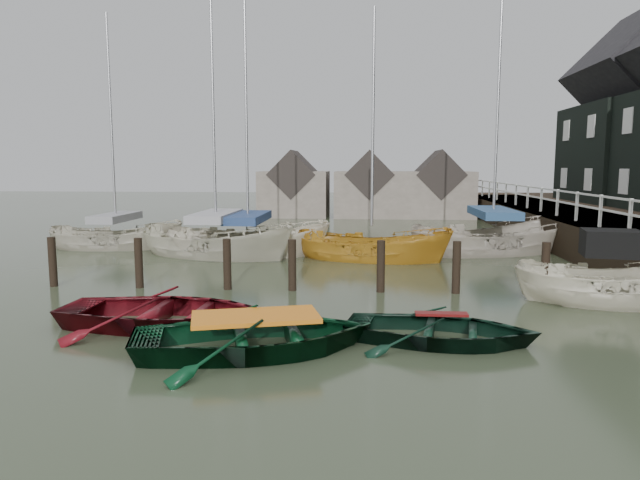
# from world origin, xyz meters

# --- Properties ---
(ground) EXTENTS (120.00, 120.00, 0.00)m
(ground) POSITION_xyz_m (0.00, 0.00, 0.00)
(ground) COLOR #2F3723
(ground) RESTS_ON ground
(pier) EXTENTS (3.04, 32.00, 2.70)m
(pier) POSITION_xyz_m (9.48, 10.00, 0.71)
(pier) COLOR black
(pier) RESTS_ON ground
(mooring_pilings) EXTENTS (13.72, 0.22, 1.80)m
(mooring_pilings) POSITION_xyz_m (-1.11, 3.00, 0.50)
(mooring_pilings) COLOR black
(mooring_pilings) RESTS_ON ground
(far_sheds) EXTENTS (14.00, 4.08, 4.39)m
(far_sheds) POSITION_xyz_m (0.83, 26.00, 1.86)
(far_sheds) COLOR #665B51
(far_sheds) RESTS_ON ground
(rowboat_red) EXTENTS (4.55, 3.32, 0.92)m
(rowboat_red) POSITION_xyz_m (-3.41, -0.73, 0.00)
(rowboat_red) COLOR #560C13
(rowboat_red) RESTS_ON ground
(rowboat_green) EXTENTS (5.09, 4.22, 0.91)m
(rowboat_green) POSITION_xyz_m (-1.20, -2.21, 0.00)
(rowboat_green) COLOR black
(rowboat_green) RESTS_ON ground
(rowboat_dkgreen) EXTENTS (4.07, 3.22, 0.76)m
(rowboat_dkgreen) POSITION_xyz_m (2.25, -1.35, 0.00)
(rowboat_dkgreen) COLOR black
(rowboat_dkgreen) RESTS_ON ground
(motorboat) EXTENTS (4.77, 2.51, 2.70)m
(motorboat) POSITION_xyz_m (6.78, 2.00, 0.09)
(motorboat) COLOR beige
(motorboat) RESTS_ON ground
(sailboat_a) EXTENTS (6.98, 4.51, 11.51)m
(sailboat_a) POSITION_xyz_m (-4.81, 8.69, 0.06)
(sailboat_a) COLOR beige
(sailboat_a) RESTS_ON ground
(sailboat_b) EXTENTS (6.46, 3.11, 10.90)m
(sailboat_b) POSITION_xyz_m (-3.64, 8.94, 0.06)
(sailboat_b) COLOR beige
(sailboat_b) RESTS_ON ground
(sailboat_c) EXTENTS (6.18, 3.55, 9.95)m
(sailboat_c) POSITION_xyz_m (1.00, 8.41, 0.01)
(sailboat_c) COLOR #BA8223
(sailboat_c) RESTS_ON ground
(sailboat_d) EXTENTS (7.31, 4.54, 13.17)m
(sailboat_d) POSITION_xyz_m (5.73, 10.33, 0.06)
(sailboat_d) COLOR #BBB0A0
(sailboat_d) RESTS_ON ground
(sailboat_e) EXTENTS (5.64, 2.64, 10.41)m
(sailboat_e) POSITION_xyz_m (-9.45, 10.38, 0.07)
(sailboat_e) COLOR #BAB39F
(sailboat_e) RESTS_ON ground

